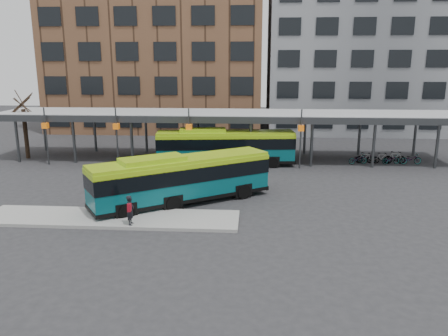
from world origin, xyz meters
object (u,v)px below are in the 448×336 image
(pedestrian, at_px, (130,210))
(bus_rear, at_px, (225,146))
(bus_front, at_px, (181,178))
(tree, at_px, (26,131))

(pedestrian, bearing_deg, bus_rear, -16.69)
(bus_front, height_order, bus_rear, bus_rear)
(bus_front, relative_size, bus_rear, 0.92)
(tree, xyz_separation_m, pedestrian, (13.94, -16.12, -1.46))
(bus_front, relative_size, pedestrian, 6.75)
(bus_rear, distance_m, pedestrian, 15.08)
(bus_front, xyz_separation_m, bus_rear, (1.95, 10.31, 0.02))
(tree, xyz_separation_m, bus_front, (15.93, -11.89, -0.83))
(bus_rear, relative_size, pedestrian, 7.35)
(tree, bearing_deg, bus_front, -36.74)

